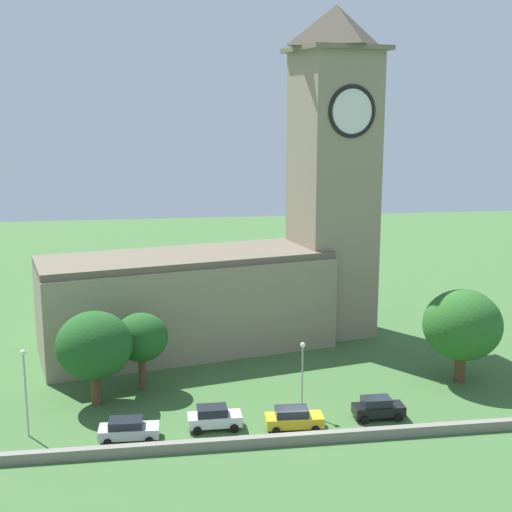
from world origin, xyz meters
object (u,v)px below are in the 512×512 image
(car_silver, at_px, (128,429))
(car_white, at_px, (214,417))
(tree_riverside_east, at_px, (141,338))
(car_yellow, at_px, (294,418))
(tree_by_tower, at_px, (462,325))
(car_black, at_px, (378,408))
(streetlamp_west_end, at_px, (25,379))
(church, at_px, (249,247))
(streetlamp_west_mid, at_px, (302,365))
(tree_churchyard, at_px, (94,346))

(car_silver, distance_m, car_white, 6.86)
(tree_riverside_east, bearing_deg, car_white, -57.91)
(car_silver, bearing_deg, car_yellow, -0.29)
(car_silver, bearing_deg, tree_by_tower, 14.09)
(car_silver, height_order, car_black, car_black)
(car_yellow, relative_size, streetlamp_west_end, 0.66)
(church, relative_size, tree_by_tower, 4.30)
(car_yellow, relative_size, streetlamp_west_mid, 0.76)
(car_white, bearing_deg, church, 74.75)
(church, distance_m, car_silver, 27.63)
(car_black, bearing_deg, tree_churchyard, 164.38)
(car_yellow, height_order, tree_churchyard, tree_churchyard)
(car_white, height_order, tree_by_tower, tree_by_tower)
(church, relative_size, car_silver, 8.08)
(church, height_order, tree_churchyard, church)
(tree_riverside_east, bearing_deg, car_black, -25.51)
(car_silver, bearing_deg, streetlamp_west_end, 166.62)
(tree_churchyard, bearing_deg, car_black, -15.62)
(church, relative_size, tree_churchyard, 4.58)
(car_white, distance_m, tree_churchyard, 12.39)
(tree_churchyard, bearing_deg, streetlamp_west_mid, -14.28)
(car_white, height_order, streetlamp_west_end, streetlamp_west_end)
(streetlamp_west_mid, relative_size, tree_by_tower, 0.70)
(car_yellow, xyz_separation_m, tree_churchyard, (-15.96, 7.47, 4.41))
(tree_riverside_east, bearing_deg, car_yellow, -40.30)
(streetlamp_west_end, distance_m, tree_by_tower, 38.89)
(church, distance_m, car_white, 24.34)
(streetlamp_west_mid, bearing_deg, car_yellow, -113.84)
(streetlamp_west_end, bearing_deg, car_white, -3.35)
(car_black, xyz_separation_m, tree_riverside_east, (-19.36, 9.24, 4.04))
(church, height_order, tree_by_tower, church)
(car_silver, xyz_separation_m, car_yellow, (13.08, -0.07, 0.05))
(car_yellow, bearing_deg, tree_churchyard, 154.93)
(church, bearing_deg, tree_churchyard, -135.73)
(tree_riverside_east, bearing_deg, tree_churchyard, -145.34)
(streetlamp_west_end, xyz_separation_m, tree_riverside_east, (8.85, 8.27, 0.22))
(car_black, xyz_separation_m, tree_churchyard, (-23.30, 6.51, 4.40))
(car_white, bearing_deg, car_yellow, -9.61)
(streetlamp_west_end, bearing_deg, tree_riverside_east, 43.06)
(car_white, height_order, tree_churchyard, tree_churchyard)
(car_white, xyz_separation_m, car_black, (13.64, -0.11, -0.01))
(car_yellow, bearing_deg, car_white, 170.39)
(car_yellow, height_order, car_black, car_black)
(streetlamp_west_end, relative_size, streetlamp_west_mid, 1.15)
(tree_churchyard, bearing_deg, tree_riverside_east, 34.66)
(car_silver, relative_size, car_black, 1.11)
(streetlamp_west_end, height_order, tree_by_tower, tree_by_tower)
(car_yellow, bearing_deg, church, 91.07)
(car_black, xyz_separation_m, tree_by_tower, (10.23, 6.81, 4.59))
(car_silver, distance_m, tree_riverside_east, 10.97)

